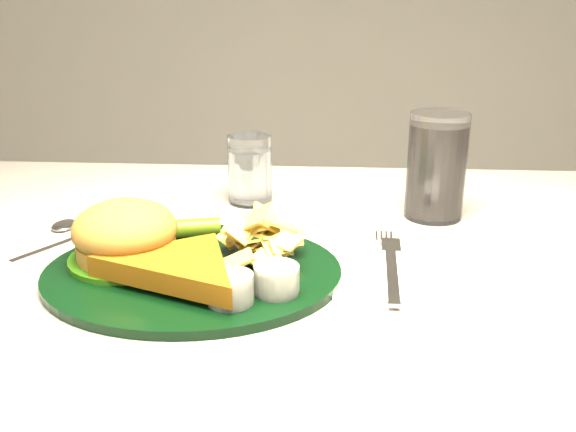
% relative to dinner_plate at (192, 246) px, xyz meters
% --- Properties ---
extents(dinner_plate, '(0.36, 0.30, 0.08)m').
position_rel_dinner_plate_xyz_m(dinner_plate, '(0.00, 0.00, 0.00)').
color(dinner_plate, black).
rests_on(dinner_plate, table).
extents(water_glass, '(0.07, 0.07, 0.10)m').
position_rel_dinner_plate_xyz_m(water_glass, '(0.03, 0.27, 0.01)').
color(water_glass, silver).
rests_on(water_glass, table).
extents(cola_glass, '(0.09, 0.09, 0.15)m').
position_rel_dinner_plate_xyz_m(cola_glass, '(0.30, 0.22, 0.04)').
color(cola_glass, black).
rests_on(cola_glass, table).
extents(fork_napkin, '(0.15, 0.19, 0.01)m').
position_rel_dinner_plate_xyz_m(fork_napkin, '(0.23, 0.01, -0.03)').
color(fork_napkin, white).
rests_on(fork_napkin, table).
extents(spoon, '(0.12, 0.15, 0.01)m').
position_rel_dinner_plate_xyz_m(spoon, '(-0.20, 0.07, -0.03)').
color(spoon, silver).
rests_on(spoon, table).
extents(ramekin, '(0.05, 0.05, 0.03)m').
position_rel_dinner_plate_xyz_m(ramekin, '(-0.11, 0.20, -0.03)').
color(ramekin, silver).
rests_on(ramekin, table).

